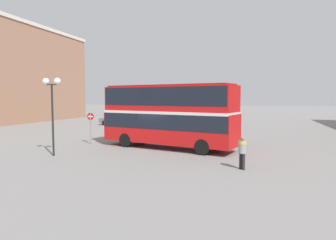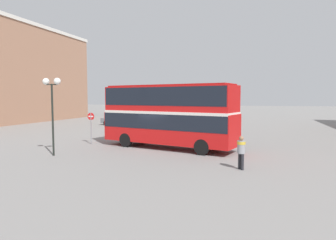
% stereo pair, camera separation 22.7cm
% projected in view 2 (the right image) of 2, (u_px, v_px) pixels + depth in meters
% --- Properties ---
extents(ground_plane, '(240.00, 240.00, 0.00)m').
position_uv_depth(ground_plane, '(158.00, 148.00, 21.90)').
color(ground_plane, gray).
extents(double_decker_bus, '(10.38, 4.89, 4.61)m').
position_uv_depth(double_decker_bus, '(168.00, 112.00, 21.68)').
color(double_decker_bus, red).
rests_on(double_decker_bus, ground_plane).
extents(pedestrian_foreground, '(0.59, 0.59, 1.73)m').
position_uv_depth(pedestrian_foreground, '(241.00, 149.00, 15.36)').
color(pedestrian_foreground, '#232328').
rests_on(pedestrian_foreground, ground_plane).
extents(parked_car_kerb_near, '(4.20, 2.03, 1.51)m').
position_uv_depth(parked_car_kerb_near, '(117.00, 119.00, 40.31)').
color(parked_car_kerb_near, slate).
rests_on(parked_car_kerb_near, ground_plane).
extents(parked_car_kerb_far, '(4.63, 2.38, 1.53)m').
position_uv_depth(parked_car_kerb_far, '(201.00, 125.00, 32.04)').
color(parked_car_kerb_far, maroon).
rests_on(parked_car_kerb_far, ground_plane).
extents(street_lamp_twin_globe, '(1.27, 0.43, 4.93)m').
position_uv_depth(street_lamp_twin_globe, '(52.00, 93.00, 18.80)').
color(street_lamp_twin_globe, black).
rests_on(street_lamp_twin_globe, ground_plane).
extents(no_entry_sign, '(0.59, 0.08, 2.51)m').
position_uv_depth(no_entry_sign, '(91.00, 123.00, 23.77)').
color(no_entry_sign, gray).
rests_on(no_entry_sign, ground_plane).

